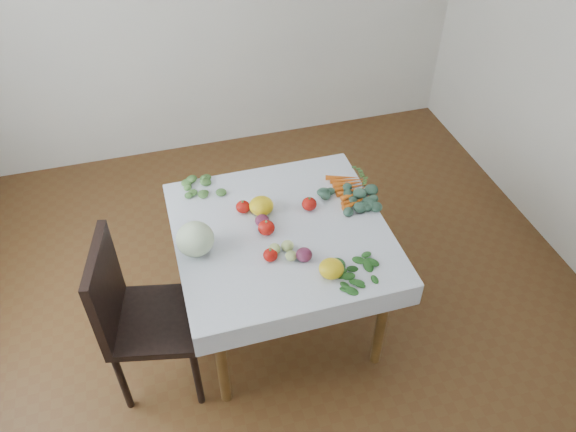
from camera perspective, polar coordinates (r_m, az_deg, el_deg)
name	(u,v)px	position (r m, az deg, el deg)	size (l,w,h in m)	color
ground	(282,318)	(3.56, -0.61, -10.28)	(4.00, 4.00, 0.00)	#57381B
table	(281,244)	(3.06, -0.70, -2.83)	(1.00, 1.00, 0.75)	brown
tablecloth	(281,231)	(2.99, -0.71, -1.49)	(1.12, 1.12, 0.01)	white
chair	(135,311)	(2.97, -15.28, -9.26)	(0.53, 0.53, 0.99)	black
cabbage	(195,239)	(2.86, -9.42, -2.32)	(0.19, 0.19, 0.17)	silver
tomato_a	(243,207)	(3.09, -4.60, 0.93)	(0.08, 0.08, 0.07)	#B8120C
tomato_b	(266,228)	(2.95, -2.22, -1.20)	(0.09, 0.09, 0.08)	#B8120C
tomato_c	(270,255)	(2.82, -1.80, -3.98)	(0.07, 0.07, 0.07)	#B8120C
tomato_d	(309,204)	(3.10, 2.17, 1.23)	(0.08, 0.08, 0.07)	#B8120C
heirloom_back	(261,206)	(3.07, -2.72, 1.04)	(0.14, 0.14, 0.09)	yellow
heirloom_front	(331,269)	(2.75, 4.43, -5.35)	(0.12, 0.12, 0.09)	yellow
onion_a	(262,221)	(3.00, -2.64, -0.47)	(0.08, 0.08, 0.07)	#541837
onion_b	(304,255)	(2.82, 1.65, -3.95)	(0.08, 0.08, 0.07)	#541837
tomatillo_cluster	(282,250)	(2.85, -0.66, -3.52)	(0.11, 0.13, 0.05)	#BBD47A
carrot_bunch	(352,189)	(3.25, 6.52, 2.75)	(0.21, 0.32, 0.03)	orange
kale_bunch	(353,200)	(3.17, 6.64, 1.65)	(0.30, 0.27, 0.04)	#335345
basil_bunch	(359,272)	(2.80, 7.24, -5.71)	(0.30, 0.22, 0.01)	#245A1C
dill_bunch	(200,187)	(3.28, -8.94, 2.94)	(0.25, 0.20, 0.03)	#4D7D39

